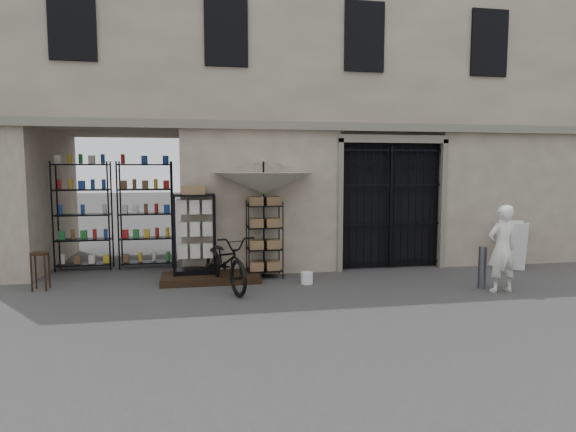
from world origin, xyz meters
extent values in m
plane|color=black|center=(0.00, 0.00, 0.00)|extent=(80.00, 80.00, 0.00)
cube|color=tan|center=(0.00, 4.00, 4.50)|extent=(14.00, 4.00, 9.00)
cube|color=black|center=(-4.50, 2.80, 1.50)|extent=(3.00, 1.70, 3.00)
cube|color=black|center=(-4.55, 3.30, 1.25)|extent=(2.70, 0.50, 2.50)
cube|color=black|center=(1.75, 2.28, 1.50)|extent=(2.50, 0.06, 3.00)
cube|color=black|center=(1.75, 2.12, 1.45)|extent=(0.05, 0.05, 2.80)
cube|color=black|center=(-2.40, 1.55, 0.07)|extent=(2.00, 0.90, 0.15)
cube|color=black|center=(-2.72, 1.73, 0.20)|extent=(0.93, 0.71, 0.09)
cube|color=silver|center=(-2.79, 1.49, 0.98)|extent=(0.74, 0.22, 1.54)
cube|color=silver|center=(-2.72, 1.73, 0.88)|extent=(0.77, 0.54, 1.29)
cube|color=olive|center=(-2.72, 1.73, 1.85)|extent=(0.54, 0.46, 0.18)
cube|color=black|center=(-1.25, 1.74, 0.82)|extent=(0.85, 0.72, 1.65)
cube|color=olive|center=(-1.25, 1.74, 0.77)|extent=(0.72, 0.59, 1.24)
cylinder|color=black|center=(-1.26, 1.75, 1.24)|extent=(0.05, 0.05, 2.48)
imported|color=#AFAD98|center=(-1.26, 1.75, 2.14)|extent=(2.17, 2.20, 1.67)
cylinder|color=silver|center=(-0.48, 1.00, 0.12)|extent=(0.27, 0.27, 0.24)
imported|color=black|center=(-2.13, 0.88, 0.00)|extent=(1.02, 1.25, 2.06)
cylinder|color=black|center=(-5.64, 1.43, 0.71)|extent=(0.45, 0.45, 0.04)
cube|color=black|center=(-5.64, 1.43, 0.35)|extent=(0.35, 0.35, 0.71)
cylinder|color=#4F535D|center=(2.80, 0.02, 0.41)|extent=(0.20, 0.20, 0.82)
imported|color=silver|center=(3.01, -0.28, 0.00)|extent=(0.71, 1.69, 0.40)
cube|color=silver|center=(4.37, 1.26, 0.57)|extent=(0.59, 0.46, 1.11)
cube|color=silver|center=(4.51, 1.58, 0.57)|extent=(0.59, 0.46, 1.11)
camera|label=1|loc=(-2.58, -8.36, 2.33)|focal=30.00mm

